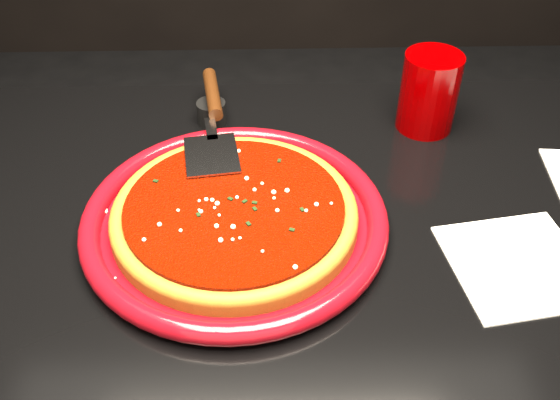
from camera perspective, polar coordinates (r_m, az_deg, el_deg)
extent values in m
cube|color=black|center=(1.10, 0.05, -17.86)|extent=(1.20, 0.80, 0.75)
cylinder|color=maroon|center=(0.82, -4.14, -1.71)|extent=(0.52, 0.52, 0.03)
cylinder|color=brown|center=(0.82, -4.16, -1.47)|extent=(0.41, 0.41, 0.02)
torus|color=brown|center=(0.81, -4.18, -1.05)|extent=(0.41, 0.41, 0.02)
cylinder|color=#6C0B00|center=(0.81, -4.20, -0.74)|extent=(0.37, 0.37, 0.01)
cylinder|color=#7E0000|center=(1.01, 13.46, 9.56)|extent=(0.11, 0.11, 0.12)
cube|color=white|center=(0.83, 20.95, -5.54)|extent=(0.19, 0.19, 0.00)
cylinder|color=black|center=(1.02, -6.28, 7.96)|extent=(0.06, 0.06, 0.04)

